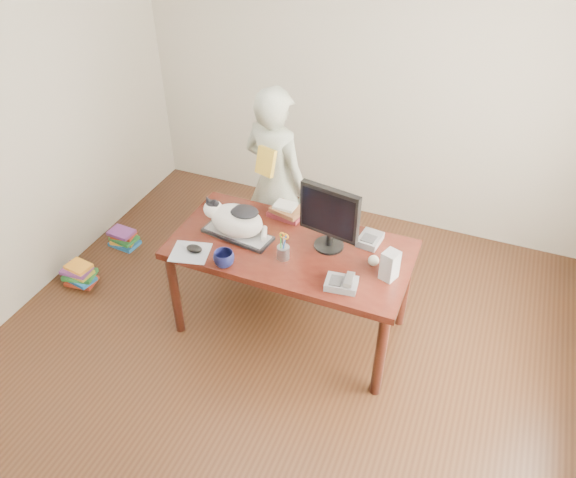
{
  "coord_description": "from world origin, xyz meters",
  "views": [
    {
      "loc": [
        1.09,
        -2.11,
        3.07
      ],
      "look_at": [
        0.0,
        0.55,
        0.85
      ],
      "focal_mm": 35.0,
      "sensor_mm": 36.0,
      "label": 1
    }
  ],
  "objects_px": {
    "speaker": "(390,265)",
    "baseball": "(374,260)",
    "cat": "(235,219)",
    "book_pile_b": "(124,238)",
    "mouse": "(194,249)",
    "pen_cup": "(283,251)",
    "desk": "(295,257)",
    "coffee_mug": "(224,259)",
    "book_stack": "(287,211)",
    "calculator": "(370,239)",
    "phone": "(342,283)",
    "keyboard": "(238,234)",
    "book_pile_a": "(80,274)",
    "monitor": "(329,216)",
    "person": "(276,182)"
  },
  "relations": [
    {
      "from": "cat",
      "to": "coffee_mug",
      "type": "distance_m",
      "value": 0.33
    },
    {
      "from": "monitor",
      "to": "mouse",
      "type": "height_order",
      "value": "monitor"
    },
    {
      "from": "cat",
      "to": "coffee_mug",
      "type": "height_order",
      "value": "cat"
    },
    {
      "from": "book_stack",
      "to": "book_pile_a",
      "type": "distance_m",
      "value": 1.81
    },
    {
      "from": "desk",
      "to": "calculator",
      "type": "relative_size",
      "value": 8.14
    },
    {
      "from": "pen_cup",
      "to": "book_pile_a",
      "type": "relative_size",
      "value": 0.77
    },
    {
      "from": "keyboard",
      "to": "book_stack",
      "type": "relative_size",
      "value": 1.93
    },
    {
      "from": "cat",
      "to": "baseball",
      "type": "xyz_separation_m",
      "value": [
        0.95,
        0.05,
        -0.1
      ]
    },
    {
      "from": "book_stack",
      "to": "phone",
      "type": "bearing_deg",
      "value": -33.87
    },
    {
      "from": "desk",
      "to": "coffee_mug",
      "type": "height_order",
      "value": "coffee_mug"
    },
    {
      "from": "keyboard",
      "to": "baseball",
      "type": "height_order",
      "value": "baseball"
    },
    {
      "from": "pen_cup",
      "to": "mouse",
      "type": "height_order",
      "value": "pen_cup"
    },
    {
      "from": "keyboard",
      "to": "phone",
      "type": "distance_m",
      "value": 0.84
    },
    {
      "from": "speaker",
      "to": "book_stack",
      "type": "height_order",
      "value": "speaker"
    },
    {
      "from": "coffee_mug",
      "to": "speaker",
      "type": "xyz_separation_m",
      "value": [
        1.0,
        0.28,
        0.05
      ]
    },
    {
      "from": "desk",
      "to": "keyboard",
      "type": "xyz_separation_m",
      "value": [
        -0.38,
        -0.1,
        0.16
      ]
    },
    {
      "from": "baseball",
      "to": "book_stack",
      "type": "relative_size",
      "value": 0.27
    },
    {
      "from": "mouse",
      "to": "book_pile_b",
      "type": "height_order",
      "value": "mouse"
    },
    {
      "from": "baseball",
      "to": "speaker",
      "type": "bearing_deg",
      "value": -34.77
    },
    {
      "from": "pen_cup",
      "to": "book_stack",
      "type": "distance_m",
      "value": 0.48
    },
    {
      "from": "desk",
      "to": "book_pile_b",
      "type": "xyz_separation_m",
      "value": [
        -1.72,
        0.27,
        -0.53
      ]
    },
    {
      "from": "desk",
      "to": "cat",
      "type": "distance_m",
      "value": 0.5
    },
    {
      "from": "person",
      "to": "mouse",
      "type": "bearing_deg",
      "value": 96.14
    },
    {
      "from": "desk",
      "to": "phone",
      "type": "height_order",
      "value": "phone"
    },
    {
      "from": "pen_cup",
      "to": "mouse",
      "type": "distance_m",
      "value": 0.59
    },
    {
      "from": "mouse",
      "to": "cat",
      "type": "bearing_deg",
      "value": 43.05
    },
    {
      "from": "pen_cup",
      "to": "baseball",
      "type": "relative_size",
      "value": 2.98
    },
    {
      "from": "mouse",
      "to": "speaker",
      "type": "height_order",
      "value": "speaker"
    },
    {
      "from": "baseball",
      "to": "cat",
      "type": "bearing_deg",
      "value": -176.87
    },
    {
      "from": "baseball",
      "to": "book_pile_b",
      "type": "bearing_deg",
      "value": 171.9
    },
    {
      "from": "cat",
      "to": "speaker",
      "type": "bearing_deg",
      "value": 6.16
    },
    {
      "from": "desk",
      "to": "monitor",
      "type": "height_order",
      "value": "monitor"
    },
    {
      "from": "pen_cup",
      "to": "cat",
      "type": "bearing_deg",
      "value": 165.46
    },
    {
      "from": "book_pile_a",
      "to": "speaker",
      "type": "bearing_deg",
      "value": 3.38
    },
    {
      "from": "desk",
      "to": "baseball",
      "type": "bearing_deg",
      "value": -5.35
    },
    {
      "from": "book_pile_a",
      "to": "book_pile_b",
      "type": "bearing_deg",
      "value": 86.87
    },
    {
      "from": "speaker",
      "to": "baseball",
      "type": "height_order",
      "value": "speaker"
    },
    {
      "from": "coffee_mug",
      "to": "phone",
      "type": "bearing_deg",
      "value": 6.89
    },
    {
      "from": "pen_cup",
      "to": "speaker",
      "type": "bearing_deg",
      "value": 6.02
    },
    {
      "from": "monitor",
      "to": "book_pile_a",
      "type": "height_order",
      "value": "monitor"
    },
    {
      "from": "speaker",
      "to": "book_stack",
      "type": "relative_size",
      "value": 0.75
    },
    {
      "from": "baseball",
      "to": "book_pile_a",
      "type": "height_order",
      "value": "baseball"
    },
    {
      "from": "mouse",
      "to": "person",
      "type": "relative_size",
      "value": 0.08
    },
    {
      "from": "pen_cup",
      "to": "person",
      "type": "xyz_separation_m",
      "value": [
        -0.39,
        0.79,
        -0.03
      ]
    },
    {
      "from": "book_stack",
      "to": "calculator",
      "type": "xyz_separation_m",
      "value": [
        0.63,
        -0.08,
        -0.01
      ]
    },
    {
      "from": "mouse",
      "to": "phone",
      "type": "relative_size",
      "value": 0.6
    },
    {
      "from": "cat",
      "to": "book_pile_b",
      "type": "distance_m",
      "value": 1.6
    },
    {
      "from": "keyboard",
      "to": "pen_cup",
      "type": "bearing_deg",
      "value": -7.3
    },
    {
      "from": "monitor",
      "to": "person",
      "type": "relative_size",
      "value": 0.3
    },
    {
      "from": "phone",
      "to": "desk",
      "type": "bearing_deg",
      "value": 136.03
    }
  ]
}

